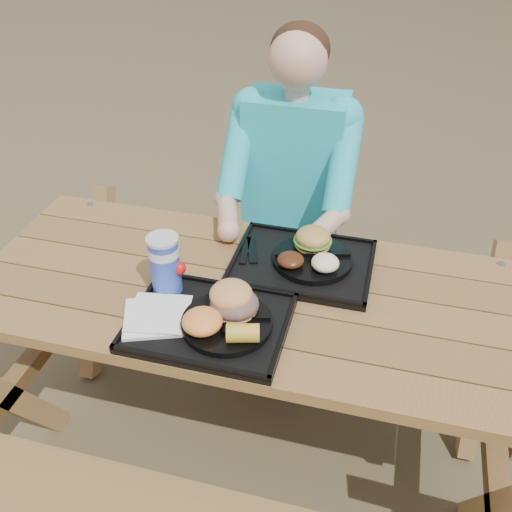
# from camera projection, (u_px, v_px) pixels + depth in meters

# --- Properties ---
(ground) EXTENTS (60.00, 60.00, 0.00)m
(ground) POSITION_uv_depth(u_px,v_px,m) (256.00, 439.00, 2.22)
(ground) COLOR #999999
(ground) RESTS_ON ground
(picnic_table) EXTENTS (1.80, 1.49, 0.75)m
(picnic_table) POSITION_uv_depth(u_px,v_px,m) (256.00, 372.00, 2.00)
(picnic_table) COLOR #999999
(picnic_table) RESTS_ON ground
(tray_near) EXTENTS (0.45, 0.35, 0.02)m
(tray_near) POSITION_uv_depth(u_px,v_px,m) (209.00, 323.00, 1.64)
(tray_near) COLOR black
(tray_near) RESTS_ON picnic_table
(tray_far) EXTENTS (0.45, 0.35, 0.02)m
(tray_far) POSITION_uv_depth(u_px,v_px,m) (303.00, 264.00, 1.87)
(tray_far) COLOR black
(tray_far) RESTS_ON picnic_table
(plate_near) EXTENTS (0.26, 0.26, 0.02)m
(plate_near) POSITION_uv_depth(u_px,v_px,m) (227.00, 323.00, 1.61)
(plate_near) COLOR black
(plate_near) RESTS_ON tray_near
(plate_far) EXTENTS (0.26, 0.26, 0.02)m
(plate_far) POSITION_uv_depth(u_px,v_px,m) (312.00, 259.00, 1.86)
(plate_far) COLOR black
(plate_far) RESTS_ON tray_far
(napkin_stack) EXTENTS (0.22, 0.22, 0.02)m
(napkin_stack) POSITION_uv_depth(u_px,v_px,m) (154.00, 316.00, 1.63)
(napkin_stack) COLOR white
(napkin_stack) RESTS_ON tray_near
(soda_cup) EXTENTS (0.09, 0.09, 0.18)m
(soda_cup) POSITION_uv_depth(u_px,v_px,m) (165.00, 266.00, 1.69)
(soda_cup) COLOR #1734AC
(soda_cup) RESTS_ON tray_near
(condiment_bbq) EXTENTS (0.05, 0.05, 0.03)m
(condiment_bbq) POSITION_uv_depth(u_px,v_px,m) (226.00, 291.00, 1.72)
(condiment_bbq) COLOR black
(condiment_bbq) RESTS_ON tray_near
(condiment_mustard) EXTENTS (0.05, 0.05, 0.03)m
(condiment_mustard) POSITION_uv_depth(u_px,v_px,m) (241.00, 292.00, 1.71)
(condiment_mustard) COLOR #D1CD17
(condiment_mustard) RESTS_ON tray_near
(sandwich) EXTENTS (0.13, 0.13, 0.14)m
(sandwich) POSITION_uv_depth(u_px,v_px,m) (234.00, 293.00, 1.60)
(sandwich) COLOR #E89851
(sandwich) RESTS_ON plate_near
(mac_cheese) EXTENTS (0.11, 0.11, 0.06)m
(mac_cheese) POSITION_uv_depth(u_px,v_px,m) (202.00, 321.00, 1.56)
(mac_cheese) COLOR #FF9A43
(mac_cheese) RESTS_ON plate_near
(corn_cob) EXTENTS (0.11, 0.11, 0.05)m
(corn_cob) POSITION_uv_depth(u_px,v_px,m) (243.00, 333.00, 1.52)
(corn_cob) COLOR gold
(corn_cob) RESTS_ON plate_near
(cutlery_far) EXTENTS (0.07, 0.15, 0.01)m
(cutlery_far) POSITION_uv_depth(u_px,v_px,m) (252.00, 250.00, 1.91)
(cutlery_far) COLOR black
(cutlery_far) RESTS_ON tray_far
(burger) EXTENTS (0.12, 0.12, 0.11)m
(burger) POSITION_uv_depth(u_px,v_px,m) (313.00, 233.00, 1.87)
(burger) COLOR #BB9142
(burger) RESTS_ON plate_far
(baked_beans) EXTENTS (0.09, 0.09, 0.04)m
(baked_beans) POSITION_uv_depth(u_px,v_px,m) (291.00, 260.00, 1.80)
(baked_beans) COLOR #4D230F
(baked_beans) RESTS_ON plate_far
(potato_salad) EXTENTS (0.09, 0.09, 0.05)m
(potato_salad) POSITION_uv_depth(u_px,v_px,m) (325.00, 263.00, 1.78)
(potato_salad) COLOR white
(potato_salad) RESTS_ON plate_far
(diner) EXTENTS (0.48, 0.84, 1.28)m
(diner) POSITION_uv_depth(u_px,v_px,m) (292.00, 213.00, 2.36)
(diner) COLOR #1CA1C4
(diner) RESTS_ON ground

